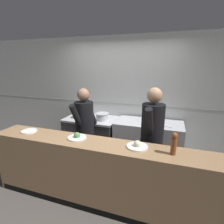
% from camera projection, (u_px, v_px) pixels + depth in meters
% --- Properties ---
extents(ground_plane, '(14.00, 14.00, 0.00)m').
position_uv_depth(ground_plane, '(97.00, 189.00, 2.91)').
color(ground_plane, '#4C4742').
extents(wall_back_tiled, '(8.00, 0.06, 2.60)m').
position_uv_depth(wall_back_tiled, '(122.00, 97.00, 3.92)').
color(wall_back_tiled, silver).
rests_on(wall_back_tiled, ground_plane).
extents(oven_range, '(1.13, 0.71, 0.86)m').
position_uv_depth(oven_range, '(92.00, 136.00, 3.96)').
color(oven_range, '#38383D').
rests_on(oven_range, ground_plane).
extents(prep_counter, '(1.32, 0.65, 0.90)m').
position_uv_depth(prep_counter, '(148.00, 143.00, 3.57)').
color(prep_counter, '#B7BABF').
rests_on(prep_counter, ground_plane).
extents(pass_counter, '(3.22, 0.45, 0.98)m').
position_uv_depth(pass_counter, '(95.00, 174.00, 2.52)').
color(pass_counter, '#93704C').
rests_on(pass_counter, ground_plane).
extents(stock_pot, '(0.25, 0.25, 0.16)m').
position_uv_depth(stock_pot, '(80.00, 114.00, 3.85)').
color(stock_pot, beige).
rests_on(stock_pot, oven_range).
extents(sauce_pot, '(0.29, 0.29, 0.15)m').
position_uv_depth(sauce_pot, '(102.00, 116.00, 3.70)').
color(sauce_pot, '#B7BABF').
rests_on(sauce_pot, oven_range).
extents(chefs_knife, '(0.36, 0.14, 0.02)m').
position_uv_depth(chefs_knife, '(160.00, 125.00, 3.29)').
color(chefs_knife, '#B7BABF').
rests_on(chefs_knife, prep_counter).
extents(plated_dish_main, '(0.24, 0.24, 0.02)m').
position_uv_depth(plated_dish_main, '(29.00, 131.00, 2.77)').
color(plated_dish_main, white).
rests_on(plated_dish_main, pass_counter).
extents(plated_dish_appetiser, '(0.27, 0.27, 0.09)m').
position_uv_depth(plated_dish_appetiser, '(77.00, 137.00, 2.52)').
color(plated_dish_appetiser, white).
rests_on(plated_dish_appetiser, pass_counter).
extents(plated_dish_dessert, '(0.28, 0.28, 0.10)m').
position_uv_depth(plated_dish_dessert, '(137.00, 145.00, 2.25)').
color(plated_dish_dessert, white).
rests_on(plated_dish_dessert, pass_counter).
extents(pepper_mill, '(0.07, 0.07, 0.28)m').
position_uv_depth(pepper_mill, '(174.00, 143.00, 2.03)').
color(pepper_mill, brown).
rests_on(pepper_mill, pass_counter).
extents(chef_head_cook, '(0.39, 0.71, 1.62)m').
position_uv_depth(chef_head_cook, '(85.00, 128.00, 3.14)').
color(chef_head_cook, black).
rests_on(chef_head_cook, ground_plane).
extents(chef_sous, '(0.38, 0.74, 1.69)m').
position_uv_depth(chef_sous, '(152.00, 136.00, 2.70)').
color(chef_sous, black).
rests_on(chef_sous, ground_plane).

